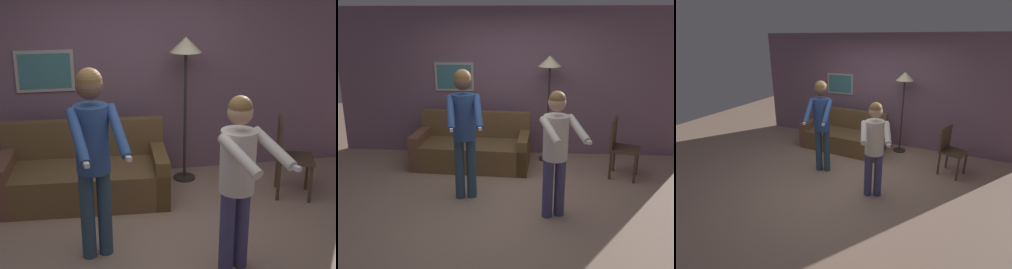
# 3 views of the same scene
# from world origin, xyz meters

# --- Properties ---
(ground_plane) EXTENTS (12.00, 12.00, 0.00)m
(ground_plane) POSITION_xyz_m (0.00, 0.00, 0.00)
(ground_plane) COLOR tan
(back_wall_assembly) EXTENTS (6.40, 0.09, 2.60)m
(back_wall_assembly) POSITION_xyz_m (-0.01, 2.04, 1.30)
(back_wall_assembly) COLOR slate
(back_wall_assembly) RESTS_ON ground_plane
(couch) EXTENTS (1.95, 0.96, 0.87)m
(couch) POSITION_xyz_m (-0.68, 1.33, 0.28)
(couch) COLOR brown
(couch) RESTS_ON ground_plane
(torchiere_lamp) EXTENTS (0.38, 0.38, 1.81)m
(torchiere_lamp) POSITION_xyz_m (0.59, 1.68, 1.56)
(torchiere_lamp) COLOR #332D28
(torchiere_lamp) RESTS_ON ground_plane
(person_standing_left) EXTENTS (0.53, 0.69, 1.77)m
(person_standing_left) POSITION_xyz_m (-0.58, 0.10, 1.08)
(person_standing_left) COLOR #2F4B62
(person_standing_left) RESTS_ON ground_plane
(person_standing_right) EXTENTS (0.57, 0.66, 1.59)m
(person_standing_right) POSITION_xyz_m (0.59, -0.34, 0.95)
(person_standing_right) COLOR #444274
(person_standing_right) RESTS_ON ground_plane
(dining_chair_distant) EXTENTS (0.54, 0.54, 0.93)m
(dining_chair_distant) POSITION_xyz_m (1.67, 1.00, 0.53)
(dining_chair_distant) COLOR #4C3828
(dining_chair_distant) RESTS_ON ground_plane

